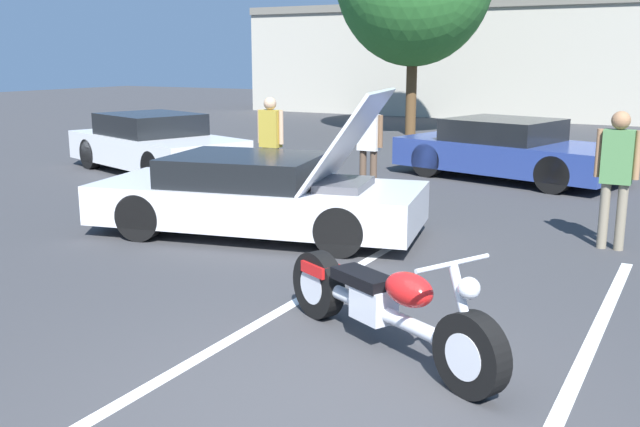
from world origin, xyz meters
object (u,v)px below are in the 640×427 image
motorcycle (384,307)px  spectator_midground (271,137)px  parked_car_left_row (154,144)px  show_car_hood_open (259,195)px  parked_car_mid_left_row (508,150)px  spectator_by_show_car (369,141)px  spectator_near_motorcycle (617,168)px

motorcycle → spectator_midground: 7.04m
parked_car_left_row → spectator_midground: 3.53m
motorcycle → parked_car_left_row: 10.06m
show_car_hood_open → parked_car_left_row: 5.95m
parked_car_mid_left_row → spectator_by_show_car: spectator_by_show_car is taller
motorcycle → parked_car_mid_left_row: 8.95m
spectator_near_motorcycle → motorcycle: bearing=-105.8°
motorcycle → show_car_hood_open: size_ratio=0.50×
parked_car_left_row → spectator_midground: bearing=4.5°
motorcycle → parked_car_left_row: parked_car_left_row is taller
show_car_hood_open → spectator_midground: bearing=107.5°
parked_car_left_row → spectator_by_show_car: (4.95, -0.15, 0.37)m
spectator_by_show_car → show_car_hood_open: bearing=-91.4°
parked_car_left_row → spectator_by_show_car: spectator_by_show_car is taller
spectator_by_show_car → spectator_midground: 1.70m
parked_car_left_row → spectator_by_show_car: size_ratio=2.89×
motorcycle → parked_car_mid_left_row: parked_car_mid_left_row is taller
show_car_hood_open → spectator_by_show_car: size_ratio=2.90×
parked_car_left_row → spectator_midground: (3.40, -0.84, 0.42)m
parked_car_mid_left_row → spectator_by_show_car: (-1.70, -2.81, 0.38)m
parked_car_mid_left_row → spectator_midground: size_ratio=2.75×
parked_car_left_row → spectator_midground: spectator_midground is taller
parked_car_left_row → spectator_near_motorcycle: 9.34m
motorcycle → spectator_near_motorcycle: 4.46m
motorcycle → spectator_midground: spectator_midground is taller
parked_car_mid_left_row → spectator_near_motorcycle: size_ratio=2.68×
show_car_hood_open → parked_car_left_row: (-4.87, 3.42, 0.04)m
motorcycle → show_car_hood_open: show_car_hood_open is taller
motorcycle → spectator_midground: size_ratio=1.39×
motorcycle → show_car_hood_open: 4.14m
parked_car_left_row → spectator_midground: size_ratio=2.76×
parked_car_mid_left_row → spectator_near_motorcycle: (2.48, -4.61, 0.46)m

